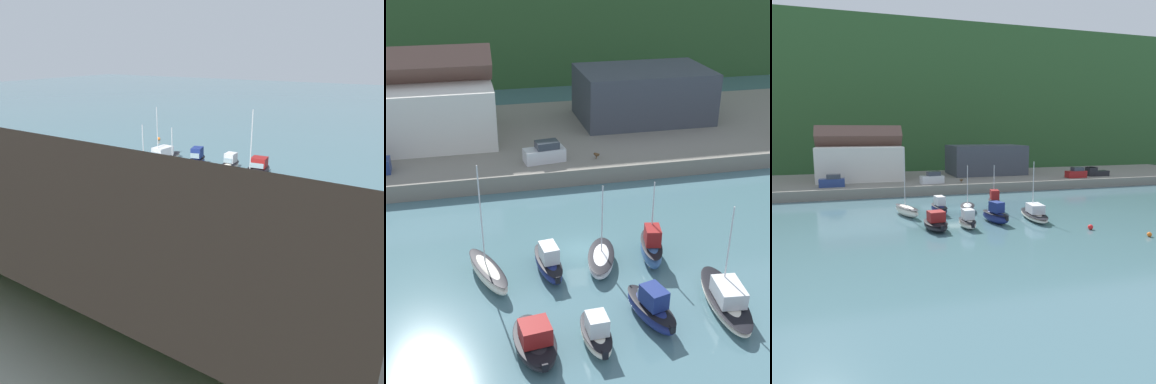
% 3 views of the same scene
% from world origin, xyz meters
% --- Properties ---
extents(ground_plane, '(320.00, 320.00, 0.00)m').
position_xyz_m(ground_plane, '(0.00, 0.00, 0.00)').
color(ground_plane, '#476B75').
extents(harbor_clubhouse, '(16.30, 11.57, 10.57)m').
position_xyz_m(harbor_clubhouse, '(-12.95, 24.70, 5.51)').
color(harbor_clubhouse, silver).
rests_on(harbor_clubhouse, quay_promenade).
extents(moored_boat_0, '(3.42, 6.15, 9.03)m').
position_xyz_m(moored_boat_0, '(-7.62, -2.62, 0.78)').
color(moored_boat_0, white).
rests_on(moored_boat_0, ground_plane).
extents(moored_boat_1, '(2.19, 5.23, 2.49)m').
position_xyz_m(moored_boat_1, '(-3.16, -2.46, 0.90)').
color(moored_boat_1, navy).
rests_on(moored_boat_1, ground_plane).
extents(moored_boat_2, '(3.48, 5.64, 6.54)m').
position_xyz_m(moored_boat_2, '(0.93, -2.34, 0.59)').
color(moored_boat_2, silver).
rests_on(moored_boat_2, ground_plane).
extents(moored_boat_3, '(2.46, 4.97, 6.47)m').
position_xyz_m(moored_boat_3, '(4.91, -2.39, 1.11)').
color(moored_boat_3, '#33568E').
rests_on(moored_boat_3, ground_plane).
extents(moored_boat_4, '(3.00, 5.10, 2.23)m').
position_xyz_m(moored_boat_4, '(-5.37, -10.61, 0.80)').
color(moored_boat_4, black).
rests_on(moored_boat_4, ground_plane).
extents(moored_boat_5, '(1.84, 4.22, 2.23)m').
position_xyz_m(moored_boat_5, '(-1.59, -10.69, 0.80)').
color(moored_boat_5, white).
rests_on(moored_boat_5, ground_plane).
extents(moored_boat_6, '(2.93, 5.29, 2.67)m').
position_xyz_m(moored_boat_6, '(2.44, -9.36, 0.98)').
color(moored_boat_6, navy).
rests_on(moored_boat_6, ground_plane).
extents(moored_boat_7, '(3.13, 7.73, 7.38)m').
position_xyz_m(moored_boat_7, '(7.81, -9.17, 0.74)').
color(moored_boat_7, white).
rests_on(moored_boat_7, ground_plane).
extents(parked_car_2, '(4.24, 1.89, 2.16)m').
position_xyz_m(parked_car_2, '(-17.85, 15.78, 2.64)').
color(parked_car_2, navy).
rests_on(parked_car_2, quay_promenade).
extents(parked_car_3, '(4.40, 2.35, 2.16)m').
position_xyz_m(parked_car_3, '(-0.49, 15.23, 2.64)').
color(parked_car_3, silver).
rests_on(parked_car_3, quay_promenade).
extents(dog_on_quay, '(0.63, 0.85, 0.68)m').
position_xyz_m(dog_on_quay, '(4.89, 14.73, 2.18)').
color(dog_on_quay, brown).
rests_on(dog_on_quay, quay_promenade).
extents(mooring_buoy_0, '(0.51, 0.51, 0.51)m').
position_xyz_m(mooring_buoy_0, '(16.12, -19.81, 0.26)').
color(mooring_buoy_0, orange).
rests_on(mooring_buoy_0, ground_plane).
extents(mooring_buoy_1, '(0.61, 0.61, 0.61)m').
position_xyz_m(mooring_buoy_1, '(11.78, -15.49, 0.30)').
color(mooring_buoy_1, red).
rests_on(mooring_buoy_1, ground_plane).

